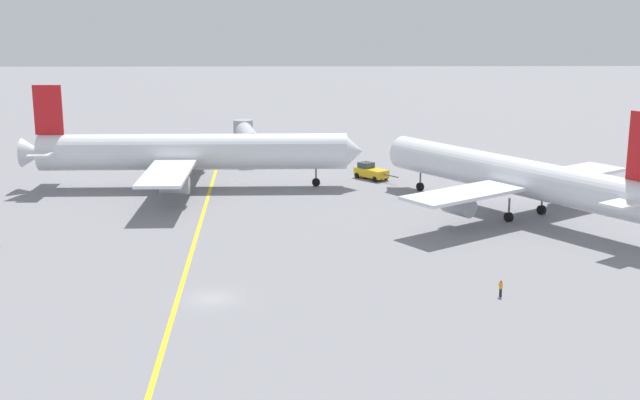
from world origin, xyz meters
The scene contains 7 objects.
ground_plane centered at (0.00, 0.00, 0.00)m, with size 600.00×600.00×0.00m, color gray.
taxiway_stripe centered at (-3.88, 10.00, 0.00)m, with size 0.50×120.00×0.01m, color yellow.
airliner_at_gate_left centered at (-8.82, 51.78, 5.62)m, with size 53.91×44.56×16.33m.
airliner_being_pushed centered at (37.95, 33.67, 5.44)m, with size 35.68×43.49×16.39m.
pushback_tug centered at (20.17, 57.74, 1.25)m, with size 6.97×7.77×2.95m.
ground_crew_marshaller_foreground centered at (29.14, 0.18, 0.89)m, with size 0.36×0.46×1.71m.
jet_bridge centered at (-1.97, 78.07, 4.51)m, with size 6.24×17.62×6.29m.
Camera 1 is at (9.77, -80.21, 29.29)m, focal length 47.39 mm.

